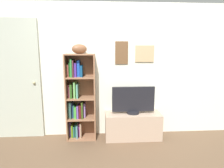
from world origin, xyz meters
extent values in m
cube|color=silver|center=(0.00, 1.13, 1.15)|extent=(4.80, 0.06, 2.31)
cube|color=brown|center=(0.12, 1.09, 1.48)|extent=(0.22, 0.02, 0.39)
cube|color=#BDA89D|center=(0.12, 1.09, 1.48)|extent=(0.17, 0.01, 0.34)
cube|color=tan|center=(0.53, 1.09, 1.46)|extent=(0.33, 0.02, 0.29)
cube|color=tan|center=(0.53, 1.09, 1.46)|extent=(0.28, 0.01, 0.24)
cube|color=#906345|center=(-0.81, 0.95, 0.73)|extent=(0.02, 0.30, 1.46)
cube|color=#906345|center=(-0.34, 0.95, 0.73)|extent=(0.02, 0.30, 1.46)
cube|color=#906345|center=(-0.58, 1.10, 0.73)|extent=(0.49, 0.01, 1.46)
cube|color=#906345|center=(-0.58, 0.95, 0.01)|extent=(0.45, 0.29, 0.02)
cube|color=#906345|center=(-0.58, 0.95, 0.37)|extent=(0.45, 0.29, 0.02)
cube|color=#906345|center=(-0.58, 0.95, 0.72)|extent=(0.45, 0.29, 0.02)
cube|color=#906345|center=(-0.58, 0.95, 1.08)|extent=(0.45, 0.29, 0.02)
cube|color=#906345|center=(-0.58, 0.95, 1.45)|extent=(0.45, 0.29, 0.02)
cube|color=#3B2A53|center=(-0.78, 1.01, 0.16)|extent=(0.04, 0.16, 0.27)
cube|color=#5A8815|center=(-0.75, 1.00, 0.13)|extent=(0.03, 0.19, 0.23)
cube|color=#2E6660|center=(-0.72, 1.00, 0.12)|extent=(0.02, 0.19, 0.19)
cube|color=#20634D|center=(-0.69, 1.00, 0.13)|extent=(0.02, 0.17, 0.23)
cube|color=slate|center=(-0.66, 0.97, 0.13)|extent=(0.02, 0.24, 0.22)
cube|color=#A043A2|center=(-0.63, 1.01, 0.13)|extent=(0.02, 0.15, 0.22)
cube|color=#95785C|center=(-0.60, 0.98, 0.15)|extent=(0.03, 0.22, 0.27)
cube|color=#60AA97|center=(-0.78, 1.01, 0.51)|extent=(0.03, 0.17, 0.27)
cube|color=#305548|center=(-0.75, 0.97, 0.52)|extent=(0.02, 0.24, 0.29)
cube|color=navy|center=(-0.73, 1.00, 0.51)|extent=(0.02, 0.18, 0.27)
cube|color=#2D6E5A|center=(-0.71, 1.00, 0.49)|extent=(0.02, 0.19, 0.23)
cube|color=green|center=(-0.67, 0.97, 0.48)|extent=(0.03, 0.23, 0.20)
cube|color=#68429C|center=(-0.64, 0.98, 0.48)|extent=(0.03, 0.22, 0.21)
cube|color=#4D1315|center=(-0.60, 0.98, 0.49)|extent=(0.04, 0.22, 0.23)
cube|color=#364E19|center=(-0.56, 0.97, 0.52)|extent=(0.03, 0.24, 0.29)
cube|color=#8B69B1|center=(-0.53, 1.00, 0.50)|extent=(0.03, 0.17, 0.25)
cube|color=#A14960|center=(-0.78, 1.01, 0.84)|extent=(0.04, 0.16, 0.22)
cube|color=#2A531C|center=(-0.74, 0.98, 0.85)|extent=(0.04, 0.22, 0.23)
cube|color=olive|center=(-0.70, 1.01, 0.84)|extent=(0.02, 0.16, 0.22)
cube|color=#67B05B|center=(-0.68, 0.98, 0.87)|extent=(0.03, 0.23, 0.27)
cube|color=#6DA263|center=(-0.65, 1.00, 0.86)|extent=(0.02, 0.18, 0.25)
cube|color=teal|center=(-0.63, 0.97, 0.85)|extent=(0.02, 0.24, 0.23)
cube|color=#994740|center=(-0.78, 1.00, 1.19)|extent=(0.03, 0.17, 0.20)
cube|color=#144C16|center=(-0.75, 1.00, 1.21)|extent=(0.02, 0.17, 0.24)
cube|color=#2E7634|center=(-0.72, 0.97, 1.23)|extent=(0.03, 0.23, 0.29)
cube|color=#50282E|center=(-0.69, 0.97, 1.22)|extent=(0.02, 0.23, 0.27)
cube|color=#49288C|center=(-0.65, 0.99, 1.20)|extent=(0.04, 0.21, 0.23)
cube|color=#1D4CB4|center=(-0.61, 1.00, 1.22)|extent=(0.04, 0.17, 0.27)
cube|color=navy|center=(-0.56, 0.98, 1.18)|extent=(0.04, 0.22, 0.19)
ellipsoid|color=brown|center=(-0.58, 0.95, 1.54)|extent=(0.30, 0.25, 0.16)
cube|color=tan|center=(0.31, 0.91, 0.22)|extent=(0.96, 0.39, 0.45)
cube|color=#7B6858|center=(0.31, 0.72, 0.22)|extent=(0.86, 0.01, 0.28)
cylinder|color=black|center=(0.31, 0.91, 0.47)|extent=(0.22, 0.22, 0.04)
cube|color=black|center=(0.31, 0.91, 0.70)|extent=(0.73, 0.04, 0.43)
cube|color=white|center=(0.31, 0.89, 0.70)|extent=(0.69, 0.01, 0.39)
cube|color=#ACB2A1|center=(-1.69, 1.08, 1.02)|extent=(0.85, 0.04, 2.04)
cube|color=gray|center=(-1.69, 1.06, 1.43)|extent=(0.54, 0.01, 0.73)
cube|color=gray|center=(-1.69, 1.06, 0.57)|extent=(0.54, 0.01, 0.73)
sphere|color=tan|center=(-1.37, 1.03, 0.98)|extent=(0.04, 0.04, 0.04)
camera|label=1|loc=(-0.26, -2.27, 1.56)|focal=31.12mm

